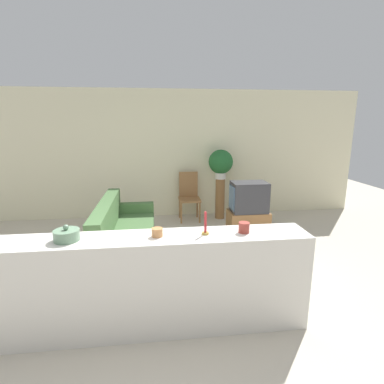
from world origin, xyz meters
The scene contains 13 objects.
ground_plane centered at (0.00, 0.00, 0.00)m, with size 14.00×14.00×0.00m, color beige.
wall_back centered at (0.00, 3.43, 1.35)m, with size 9.00×0.06×2.70m.
couch centered at (-0.50, 1.41, 0.29)m, with size 0.80×2.02×0.85m.
tv_stand centered at (1.70, 2.12, 0.21)m, with size 0.73×0.47×0.42m.
television centered at (1.70, 2.12, 0.69)m, with size 0.65×0.44×0.55m.
wooden_chair centered at (0.70, 3.07, 0.55)m, with size 0.44×0.44×1.01m.
plant_stand centered at (1.37, 3.06, 0.43)m, with size 0.20×0.20×0.86m.
potted_plant centered at (1.37, 3.06, 1.21)m, with size 0.51×0.51×0.61m.
foreground_counter centered at (0.00, -0.35, 0.49)m, with size 2.96×0.44×0.97m.
decorative_bowl centered at (-0.80, -0.35, 1.03)m, with size 0.23×0.23×0.15m.
candle_jar centered at (0.02, -0.35, 1.01)m, with size 0.11×0.11×0.08m.
candlestick centered at (0.48, -0.35, 1.05)m, with size 0.07×0.07×0.22m.
coffee_tin centered at (0.86, -0.35, 1.03)m, with size 0.11×0.11×0.10m.
Camera 1 is at (0.02, -3.02, 2.02)m, focal length 28.00 mm.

